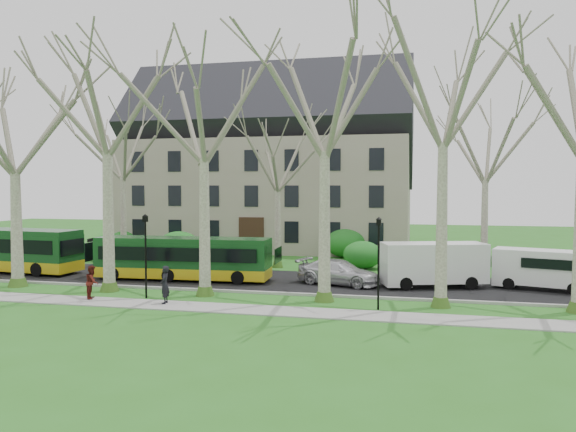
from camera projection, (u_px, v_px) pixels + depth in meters
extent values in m
plane|color=#2A6B1E|center=(262.00, 300.00, 28.91)|extent=(120.00, 120.00, 0.00)
cube|color=gray|center=(248.00, 309.00, 26.47)|extent=(70.00, 2.00, 0.06)
cube|color=black|center=(286.00, 281.00, 34.25)|extent=(80.00, 8.00, 0.06)
cube|color=#A5A39E|center=(270.00, 293.00, 30.36)|extent=(80.00, 0.25, 0.14)
cube|color=gray|center=(270.00, 195.00, 53.34)|extent=(26.00, 12.00, 10.00)
cylinder|color=black|center=(146.00, 260.00, 29.18)|extent=(0.10, 0.10, 4.00)
cube|color=black|center=(145.00, 219.00, 29.07)|extent=(0.22, 0.22, 0.30)
cylinder|color=black|center=(378.00, 268.00, 26.47)|extent=(0.10, 0.10, 4.00)
cube|color=black|center=(379.00, 222.00, 26.35)|extent=(0.22, 0.22, 0.30)
ellipsoid|color=#164E16|center=(108.00, 248.00, 44.14)|extent=(2.60, 2.60, 2.00)
ellipsoid|color=#164E16|center=(179.00, 250.00, 42.79)|extent=(2.60, 2.60, 2.00)
ellipsoid|color=#164E16|center=(363.00, 255.00, 39.62)|extent=(2.60, 2.60, 2.00)
ellipsoid|color=#164E16|center=(451.00, 257.00, 38.26)|extent=(2.60, 2.60, 2.00)
ellipsoid|color=#164E16|center=(124.00, 240.00, 50.43)|extent=(2.60, 2.60, 2.00)
ellipsoid|color=#164E16|center=(345.00, 245.00, 45.91)|extent=(2.60, 2.60, 2.00)
imported|color=silver|center=(339.00, 272.00, 33.01)|extent=(5.36, 3.36, 1.45)
imported|color=black|center=(165.00, 285.00, 27.65)|extent=(0.57, 0.75, 1.86)
imported|color=#521812|center=(92.00, 282.00, 28.89)|extent=(0.91, 1.01, 1.71)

